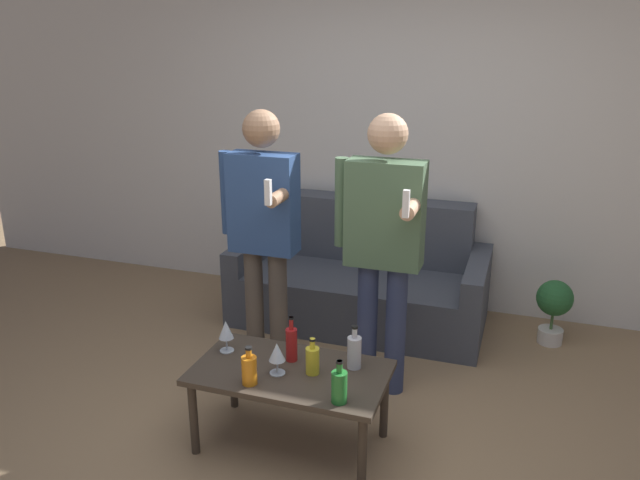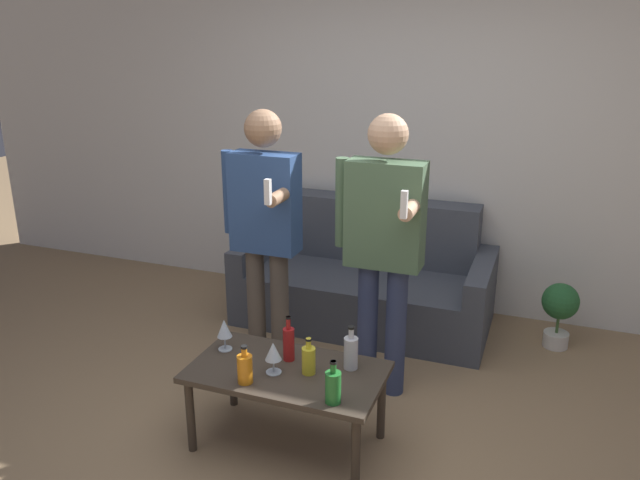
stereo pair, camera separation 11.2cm
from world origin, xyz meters
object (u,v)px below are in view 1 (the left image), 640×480
couch (362,279)px  person_standing_left (263,223)px  bottle_orange (292,343)px  person_standing_right (383,236)px  coffee_table (290,379)px

couch → person_standing_left: (-0.38, -0.92, 0.67)m
bottle_orange → person_standing_right: bearing=60.6°
couch → person_standing_left: person_standing_left is taller
bottle_orange → person_standing_right: 0.80m
couch → person_standing_right: person_standing_right is taller
bottle_orange → person_standing_left: person_standing_left is taller
bottle_orange → person_standing_left: bearing=124.4°
person_standing_right → person_standing_left: bearing=178.9°
coffee_table → bottle_orange: bearing=106.9°
coffee_table → couch: bearing=92.3°
bottle_orange → couch: bearing=91.3°
coffee_table → person_standing_left: person_standing_left is taller
coffee_table → person_standing_left: 1.01m
couch → bottle_orange: 1.54m
coffee_table → bottle_orange: size_ratio=4.00×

